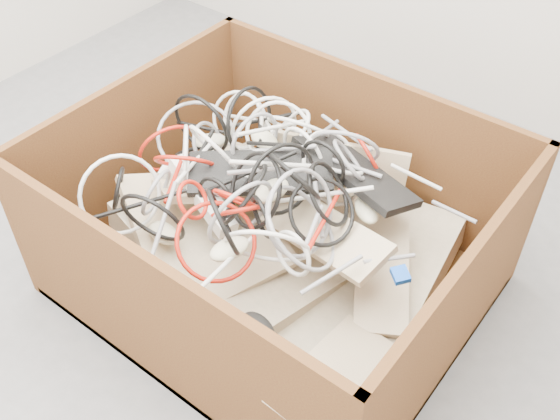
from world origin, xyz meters
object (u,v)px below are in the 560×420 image
Objects in this scene: power_strip_left at (207,173)px; vga_plug at (400,275)px; power_strip_right at (203,194)px; cardboard_box at (272,250)px.

vga_plug is at bearing -16.22° from power_strip_left.
power_strip_right is (0.05, -0.08, 0.00)m from power_strip_left.
cardboard_box is 3.92× the size of power_strip_right.
power_strip_right is at bearing -71.11° from power_strip_left.
cardboard_box is at bearing 51.01° from power_strip_right.
vga_plug is (0.60, 0.07, 0.01)m from power_strip_right.
vga_plug is (0.65, -0.01, 0.01)m from power_strip_left.
cardboard_box is 0.29m from power_strip_right.
power_strip_left is 0.65m from vga_plug.
cardboard_box is 25.89× the size of vga_plug.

